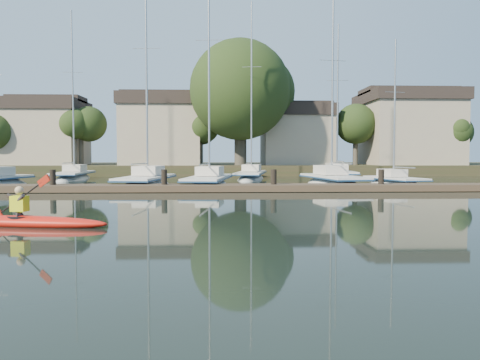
{
  "coord_description": "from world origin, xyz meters",
  "views": [
    {
      "loc": [
        0.16,
        -11.61,
        1.96
      ],
      "look_at": [
        0.72,
        2.92,
        1.2
      ],
      "focal_mm": 35.0,
      "sensor_mm": 36.0,
      "label": 1
    }
  ],
  "objects_px": {
    "kayak": "(24,219)",
    "sailboat_7": "(337,181)",
    "sailboat_3": "(333,189)",
    "sailboat_5": "(74,182)",
    "dock": "(219,188)",
    "sailboat_1": "(147,190)",
    "sailboat_2": "(209,190)",
    "sailboat_6": "(251,181)",
    "sailboat_4": "(395,188)"
  },
  "relations": [
    {
      "from": "kayak",
      "to": "sailboat_7",
      "type": "height_order",
      "value": "sailboat_7"
    },
    {
      "from": "sailboat_3",
      "to": "sailboat_5",
      "type": "distance_m",
      "value": 21.38
    },
    {
      "from": "dock",
      "to": "sailboat_7",
      "type": "height_order",
      "value": "sailboat_7"
    },
    {
      "from": "kayak",
      "to": "sailboat_5",
      "type": "xyz_separation_m",
      "value": [
        -6.75,
        25.87,
        -0.38
      ]
    },
    {
      "from": "sailboat_1",
      "to": "sailboat_3",
      "type": "distance_m",
      "value": 12.05
    },
    {
      "from": "sailboat_1",
      "to": "sailboat_7",
      "type": "bearing_deg",
      "value": 38.03
    },
    {
      "from": "dock",
      "to": "sailboat_5",
      "type": "relative_size",
      "value": 2.25
    },
    {
      "from": "dock",
      "to": "sailboat_1",
      "type": "relative_size",
      "value": 2.25
    },
    {
      "from": "sailboat_7",
      "to": "sailboat_3",
      "type": "bearing_deg",
      "value": -100.71
    },
    {
      "from": "kayak",
      "to": "sailboat_2",
      "type": "height_order",
      "value": "sailboat_2"
    },
    {
      "from": "sailboat_1",
      "to": "sailboat_3",
      "type": "xyz_separation_m",
      "value": [
        12.04,
        0.43,
        -0.01
      ]
    },
    {
      "from": "kayak",
      "to": "sailboat_6",
      "type": "xyz_separation_m",
      "value": [
        7.93,
        25.93,
        -0.37
      ]
    },
    {
      "from": "sailboat_2",
      "to": "sailboat_7",
      "type": "height_order",
      "value": "sailboat_2"
    },
    {
      "from": "sailboat_5",
      "to": "sailboat_6",
      "type": "height_order",
      "value": "sailboat_6"
    },
    {
      "from": "sailboat_1",
      "to": "sailboat_2",
      "type": "distance_m",
      "value": 3.95
    },
    {
      "from": "sailboat_1",
      "to": "sailboat_3",
      "type": "bearing_deg",
      "value": 8.2
    },
    {
      "from": "dock",
      "to": "sailboat_6",
      "type": "bearing_deg",
      "value": 79.12
    },
    {
      "from": "sailboat_3",
      "to": "sailboat_6",
      "type": "distance_m",
      "value": 10.05
    },
    {
      "from": "sailboat_2",
      "to": "sailboat_7",
      "type": "relative_size",
      "value": 1.11
    },
    {
      "from": "kayak",
      "to": "sailboat_4",
      "type": "bearing_deg",
      "value": 56.43
    },
    {
      "from": "kayak",
      "to": "dock",
      "type": "xyz_separation_m",
      "value": [
        5.35,
        12.47,
        0.02
      ]
    },
    {
      "from": "sailboat_1",
      "to": "sailboat_5",
      "type": "relative_size",
      "value": 1.0
    },
    {
      "from": "sailboat_3",
      "to": "sailboat_6",
      "type": "height_order",
      "value": "sailboat_6"
    },
    {
      "from": "kayak",
      "to": "sailboat_1",
      "type": "relative_size",
      "value": 0.32
    },
    {
      "from": "sailboat_1",
      "to": "sailboat_4",
      "type": "xyz_separation_m",
      "value": [
        16.11,
        0.3,
        0.03
      ]
    },
    {
      "from": "kayak",
      "to": "sailboat_1",
      "type": "distance_m",
      "value": 16.7
    },
    {
      "from": "kayak",
      "to": "sailboat_1",
      "type": "bearing_deg",
      "value": 98.71
    },
    {
      "from": "dock",
      "to": "sailboat_2",
      "type": "distance_m",
      "value": 4.09
    },
    {
      "from": "sailboat_2",
      "to": "sailboat_3",
      "type": "xyz_separation_m",
      "value": [
        8.1,
        0.62,
        -0.01
      ]
    },
    {
      "from": "sailboat_3",
      "to": "sailboat_6",
      "type": "bearing_deg",
      "value": 110.73
    },
    {
      "from": "sailboat_1",
      "to": "sailboat_6",
      "type": "height_order",
      "value": "sailboat_6"
    },
    {
      "from": "dock",
      "to": "sailboat_5",
      "type": "bearing_deg",
      "value": 132.06
    },
    {
      "from": "sailboat_7",
      "to": "sailboat_5",
      "type": "bearing_deg",
      "value": -175.43
    },
    {
      "from": "sailboat_3",
      "to": "sailboat_7",
      "type": "bearing_deg",
      "value": 66.29
    },
    {
      "from": "sailboat_1",
      "to": "dock",
      "type": "bearing_deg",
      "value": -36.09
    },
    {
      "from": "sailboat_2",
      "to": "sailboat_7",
      "type": "bearing_deg",
      "value": 48.36
    },
    {
      "from": "sailboat_1",
      "to": "sailboat_7",
      "type": "relative_size",
      "value": 1.05
    },
    {
      "from": "sailboat_2",
      "to": "kayak",
      "type": "bearing_deg",
      "value": -98.54
    },
    {
      "from": "sailboat_5",
      "to": "sailboat_7",
      "type": "relative_size",
      "value": 1.06
    },
    {
      "from": "sailboat_5",
      "to": "kayak",
      "type": "bearing_deg",
      "value": -79.14
    },
    {
      "from": "dock",
      "to": "sailboat_5",
      "type": "height_order",
      "value": "sailboat_5"
    },
    {
      "from": "sailboat_4",
      "to": "sailboat_5",
      "type": "xyz_separation_m",
      "value": [
        -23.56,
        8.89,
        -0.02
      ]
    },
    {
      "from": "dock",
      "to": "sailboat_1",
      "type": "height_order",
      "value": "sailboat_1"
    },
    {
      "from": "sailboat_2",
      "to": "dock",
      "type": "bearing_deg",
      "value": -73.01
    },
    {
      "from": "sailboat_4",
      "to": "sailboat_6",
      "type": "relative_size",
      "value": 0.67
    },
    {
      "from": "sailboat_2",
      "to": "sailboat_3",
      "type": "height_order",
      "value": "sailboat_2"
    },
    {
      "from": "sailboat_2",
      "to": "sailboat_3",
      "type": "bearing_deg",
      "value": 11.64
    },
    {
      "from": "sailboat_2",
      "to": "sailboat_4",
      "type": "height_order",
      "value": "sailboat_2"
    },
    {
      "from": "dock",
      "to": "kayak",
      "type": "bearing_deg",
      "value": -113.21
    },
    {
      "from": "sailboat_6",
      "to": "sailboat_4",
      "type": "bearing_deg",
      "value": -36.05
    }
  ]
}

